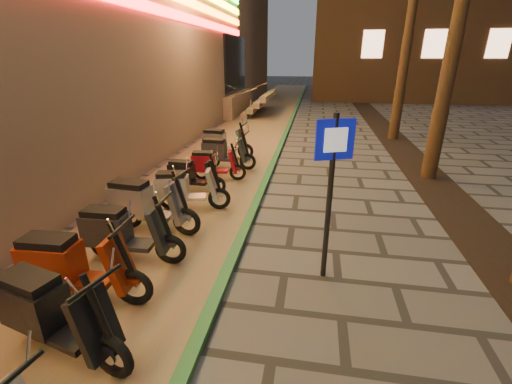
% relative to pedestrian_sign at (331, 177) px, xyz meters
% --- Properties ---
extents(ground, '(120.00, 120.00, 0.00)m').
position_rel_pedestrian_sign_xyz_m(ground, '(-0.60, -1.75, -1.64)').
color(ground, '#474442').
rests_on(ground, ground).
extents(parking_strip, '(3.40, 60.00, 0.01)m').
position_rel_pedestrian_sign_xyz_m(parking_strip, '(-3.20, 8.25, -1.63)').
color(parking_strip, '#8C7251').
rests_on(parking_strip, ground).
extents(green_curb, '(0.18, 60.00, 0.10)m').
position_rel_pedestrian_sign_xyz_m(green_curb, '(-1.50, 8.25, -1.59)').
color(green_curb, '#296F35').
rests_on(green_curb, ground).
extents(planting_strip, '(1.20, 40.00, 0.02)m').
position_rel_pedestrian_sign_xyz_m(planting_strip, '(3.00, 3.25, -1.63)').
color(planting_strip, black).
rests_on(planting_strip, ground).
extents(pedestrian_sign, '(0.53, 0.24, 2.53)m').
position_rel_pedestrian_sign_xyz_m(pedestrian_sign, '(0.00, 0.00, 0.00)').
color(pedestrian_sign, black).
rests_on(pedestrian_sign, ground).
extents(scooter_3, '(1.78, 0.86, 1.26)m').
position_rel_pedestrian_sign_xyz_m(scooter_3, '(-3.05, -2.01, -1.09)').
color(scooter_3, black).
rests_on(scooter_3, ground).
extents(scooter_4, '(1.80, 0.63, 1.27)m').
position_rel_pedestrian_sign_xyz_m(scooter_4, '(-3.43, -1.15, -1.08)').
color(scooter_4, black).
rests_on(scooter_4, ground).
extents(scooter_5, '(1.71, 0.60, 1.21)m').
position_rel_pedestrian_sign_xyz_m(scooter_5, '(-3.29, -0.10, -1.11)').
color(scooter_5, black).
rests_on(scooter_5, ground).
extents(scooter_6, '(1.85, 0.67, 1.30)m').
position_rel_pedestrian_sign_xyz_m(scooter_6, '(-3.43, 0.97, -1.07)').
color(scooter_6, black).
rests_on(scooter_6, ground).
extents(scooter_7, '(1.63, 0.72, 1.15)m').
position_rel_pedestrian_sign_xyz_m(scooter_7, '(-3.03, 2.03, -1.14)').
color(scooter_7, black).
rests_on(scooter_7, ground).
extents(scooter_8, '(1.47, 0.51, 1.04)m').
position_rel_pedestrian_sign_xyz_m(scooter_8, '(-3.28, 3.10, -1.19)').
color(scooter_8, black).
rests_on(scooter_8, ground).
extents(scooter_9, '(1.50, 0.57, 1.05)m').
position_rel_pedestrian_sign_xyz_m(scooter_9, '(-2.99, 4.04, -1.18)').
color(scooter_9, black).
rests_on(scooter_9, ground).
extents(scooter_10, '(1.66, 0.58, 1.17)m').
position_rel_pedestrian_sign_xyz_m(scooter_10, '(-2.98, 5.15, -1.13)').
color(scooter_10, black).
rests_on(scooter_10, ground).
extents(scooter_11, '(1.74, 0.61, 1.23)m').
position_rel_pedestrian_sign_xyz_m(scooter_11, '(-3.31, 6.30, -1.10)').
color(scooter_11, black).
rests_on(scooter_11, ground).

